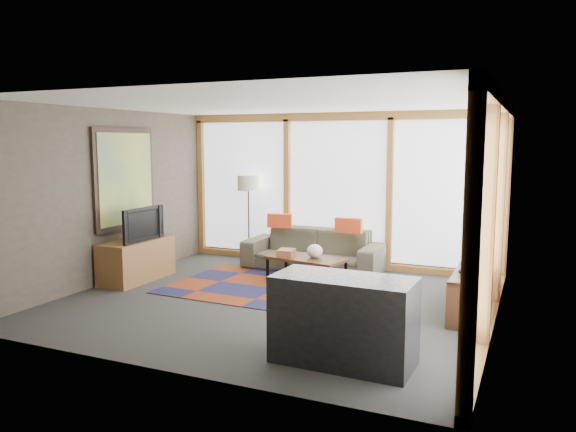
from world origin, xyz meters
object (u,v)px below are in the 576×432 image
at_px(floor_lamp, 249,218).
at_px(television, 139,224).
at_px(sofa, 313,250).
at_px(bookshelf, 474,286).
at_px(bar_counter, 344,320).
at_px(coffee_table, 306,270).
at_px(tv_console, 137,260).

relative_size(floor_lamp, television, 1.72).
bearing_deg(television, sofa, -48.20).
bearing_deg(bookshelf, television, -171.79).
bearing_deg(sofa, bookshelf, -23.02).
bearing_deg(bar_counter, floor_lamp, 130.07).
height_order(coffee_table, bar_counter, bar_counter).
bearing_deg(tv_console, sofa, 38.65).
relative_size(television, bar_counter, 0.67).
distance_m(floor_lamp, bookshelf, 4.21).
bearing_deg(sofa, bar_counter, -64.69).
relative_size(coffee_table, bar_counter, 0.87).
distance_m(sofa, television, 2.83).
xyz_separation_m(floor_lamp, bookshelf, (3.97, -1.32, -0.50)).
relative_size(sofa, tv_console, 1.82).
height_order(floor_lamp, bar_counter, floor_lamp).
height_order(bookshelf, television, television).
bearing_deg(television, tv_console, 67.53).
bearing_deg(coffee_table, tv_console, -159.07).
bearing_deg(bookshelf, bar_counter, -110.98).
distance_m(coffee_table, bar_counter, 3.14).
distance_m(coffee_table, bookshelf, 2.46).
relative_size(bookshelf, television, 2.43).
height_order(sofa, coffee_table, sofa).
height_order(sofa, tv_console, sofa).
relative_size(sofa, coffee_table, 1.97).
bearing_deg(coffee_table, sofa, 104.45).
bearing_deg(bar_counter, bookshelf, 70.56).
bearing_deg(floor_lamp, bookshelf, -18.43).
bearing_deg(coffee_table, bookshelf, -6.58).
relative_size(floor_lamp, bookshelf, 0.71).
bearing_deg(tv_console, floor_lamp, 65.42).
distance_m(tv_console, television, 0.58).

